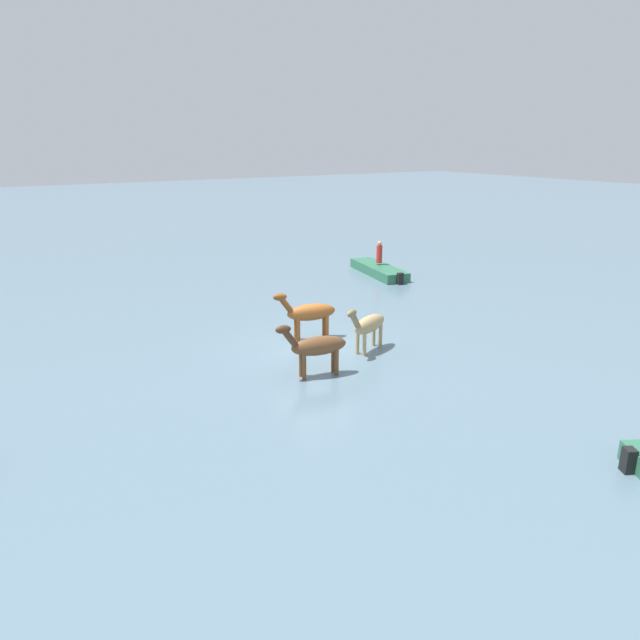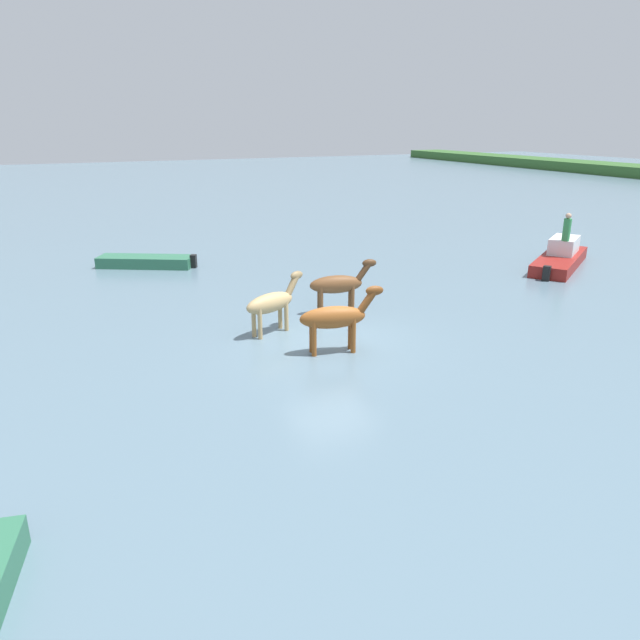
% 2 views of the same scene
% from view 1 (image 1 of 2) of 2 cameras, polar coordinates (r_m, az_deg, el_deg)
% --- Properties ---
extents(ground_plane, '(171.51, 171.51, 0.00)m').
position_cam_1_polar(ground_plane, '(21.03, -0.62, -2.44)').
color(ground_plane, slate).
extents(horse_pinto_flank, '(0.87, 2.30, 1.77)m').
position_cam_1_polar(horse_pinto_flank, '(18.02, -0.35, -2.56)').
color(horse_pinto_flank, brown).
rests_on(horse_pinto_flank, ground_plane).
extents(horse_chestnut_trailing, '(0.90, 2.38, 1.84)m').
position_cam_1_polar(horse_chestnut_trailing, '(21.37, -1.06, 0.73)').
color(horse_chestnut_trailing, brown).
rests_on(horse_chestnut_trailing, ground_plane).
extents(horse_lead, '(1.14, 2.20, 1.74)m').
position_cam_1_polar(horse_lead, '(20.21, 4.70, -0.47)').
color(horse_lead, tan).
rests_on(horse_lead, ground_plane).
extents(boat_launch_far, '(4.98, 2.24, 0.74)m').
position_cam_1_polar(boat_launch_far, '(32.13, 5.73, 4.71)').
color(boat_launch_far, '#2D6B4C').
rests_on(boat_launch_far, ground_plane).
extents(person_spotter_bow, '(0.32, 0.32, 1.19)m').
position_cam_1_polar(person_spotter_bow, '(32.21, 5.77, 6.50)').
color(person_spotter_bow, red).
rests_on(person_spotter_bow, boat_launch_far).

